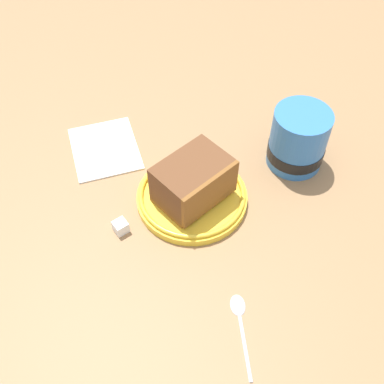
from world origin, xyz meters
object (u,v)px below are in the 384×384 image
(sugar_cube, at_px, (124,227))
(small_plate, at_px, (195,196))
(tea_mug, at_px, (301,140))
(teaspoon, at_px, (244,317))
(folded_napkin, at_px, (108,148))
(cake_slice, at_px, (196,182))

(sugar_cube, bearing_deg, small_plate, 124.88)
(tea_mug, bearing_deg, teaspoon, -15.05)
(small_plate, relative_size, teaspoon, 1.49)
(teaspoon, distance_m, folded_napkin, 0.36)
(small_plate, bearing_deg, sugar_cube, -55.12)
(small_plate, bearing_deg, tea_mug, 122.39)
(sugar_cube, bearing_deg, teaspoon, 56.80)
(small_plate, height_order, tea_mug, tea_mug)
(cake_slice, relative_size, sugar_cube, 6.85)
(folded_napkin, distance_m, sugar_cube, 0.17)
(folded_napkin, bearing_deg, cake_slice, 59.49)
(teaspoon, height_order, sugar_cube, sugar_cube)
(sugar_cube, bearing_deg, folded_napkin, -159.25)
(small_plate, distance_m, teaspoon, 0.20)
(tea_mug, relative_size, folded_napkin, 0.88)
(teaspoon, relative_size, sugar_cube, 5.94)
(small_plate, distance_m, sugar_cube, 0.12)
(teaspoon, bearing_deg, sugar_cube, -123.20)
(tea_mug, relative_size, sugar_cube, 5.90)
(tea_mug, bearing_deg, cake_slice, -56.79)
(teaspoon, xyz_separation_m, sugar_cube, (-0.12, -0.18, 0.01))
(tea_mug, bearing_deg, sugar_cube, -56.65)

